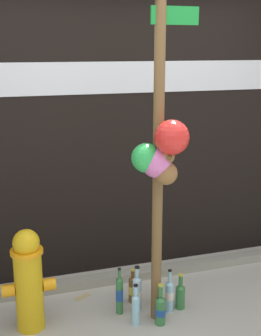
{
  "coord_description": "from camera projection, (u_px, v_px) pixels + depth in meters",
  "views": [
    {
      "loc": [
        -1.08,
        -2.41,
        2.07
      ],
      "look_at": [
        -0.15,
        0.55,
        1.24
      ],
      "focal_mm": 48.63,
      "sensor_mm": 36.0,
      "label": 1
    }
  ],
  "objects": [
    {
      "name": "bottle_4",
      "position": [
        137.0,
        292.0,
        3.64
      ],
      "size": [
        0.07,
        0.07,
        0.39
      ],
      "color": "#B2DBEA",
      "rests_on": "ground_plane"
    },
    {
      "name": "bottle_7",
      "position": [
        180.0,
        295.0,
        3.69
      ],
      "size": [
        0.08,
        0.08,
        0.3
      ],
      "color": "#337038",
      "rests_on": "ground_plane"
    },
    {
      "name": "bottle_2",
      "position": [
        160.0,
        309.0,
        3.47
      ],
      "size": [
        0.08,
        0.08,
        0.34
      ],
      "color": "#337038",
      "rests_on": "ground_plane"
    },
    {
      "name": "bottle_3",
      "position": [
        133.0,
        288.0,
        3.78
      ],
      "size": [
        0.07,
        0.07,
        0.3
      ],
      "color": "brown",
      "rests_on": "ground_plane"
    },
    {
      "name": "building_wall",
      "position": [
        113.0,
        106.0,
        4.1
      ],
      "size": [
        10.0,
        0.21,
        3.1
      ],
      "color": "black",
      "rests_on": "ground_plane"
    },
    {
      "name": "curb_strip",
      "position": [
        125.0,
        276.0,
        4.15
      ],
      "size": [
        8.0,
        0.12,
        0.08
      ],
      "primitive_type": "cube",
      "color": "gray",
      "rests_on": "ground_plane"
    },
    {
      "name": "bottle_6",
      "position": [
        120.0,
        294.0,
        3.61
      ],
      "size": [
        0.06,
        0.06,
        0.39
      ],
      "color": "#337038",
      "rests_on": "ground_plane"
    },
    {
      "name": "memorial_post",
      "position": [
        160.0,
        120.0,
        3.12
      ],
      "size": [
        0.5,
        0.34,
        2.75
      ],
      "color": "brown",
      "rests_on": "ground_plane"
    },
    {
      "name": "bottle_0",
      "position": [
        136.0,
        308.0,
        3.47
      ],
      "size": [
        0.06,
        0.06,
        0.34
      ],
      "color": "#93CCE0",
      "rests_on": "ground_plane"
    },
    {
      "name": "fire_hydrant",
      "position": [
        28.0,
        279.0,
        3.36
      ],
      "size": [
        0.39,
        0.24,
        0.79
      ],
      "color": "gold",
      "rests_on": "ground_plane"
    },
    {
      "name": "litter_1",
      "position": [
        82.0,
        297.0,
        3.88
      ],
      "size": [
        0.16,
        0.12,
        0.01
      ],
      "primitive_type": "cube",
      "rotation": [
        0.0,
        0.0,
        0.44
      ],
      "color": "tan",
      "rests_on": "ground_plane"
    },
    {
      "name": "bottle_1",
      "position": [
        169.0,
        295.0,
        3.64
      ],
      "size": [
        0.07,
        0.07,
        0.36
      ],
      "color": "#93CCE0",
      "rests_on": "ground_plane"
    },
    {
      "name": "bottle_5",
      "position": [
        158.0,
        292.0,
        3.73
      ],
      "size": [
        0.07,
        0.07,
        0.31
      ],
      "color": "#337038",
      "rests_on": "ground_plane"
    }
  ]
}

